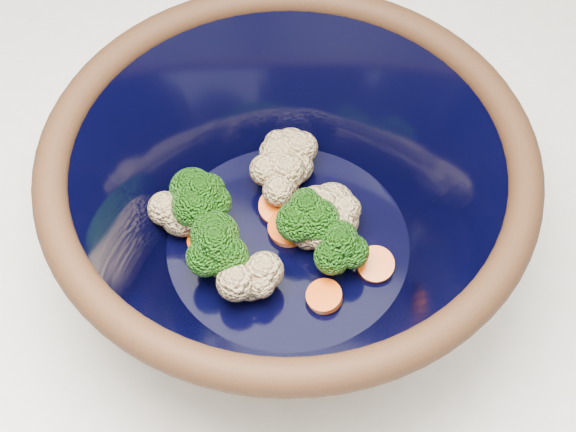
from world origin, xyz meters
name	(u,v)px	position (x,y,z in m)	size (l,w,h in m)	color
mixing_bowl	(288,205)	(-0.11, 0.09, 0.98)	(0.37, 0.37, 0.14)	black
vegetable_pile	(271,214)	(-0.13, 0.09, 0.95)	(0.17, 0.15, 0.05)	#608442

